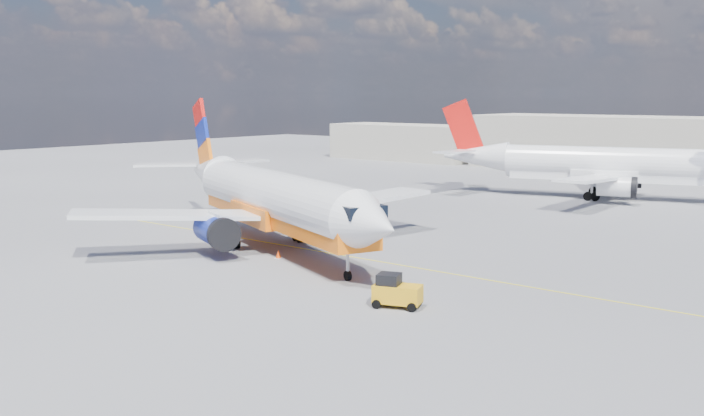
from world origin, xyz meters
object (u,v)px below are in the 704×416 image
Objects in this scene: second_jet at (605,166)px; main_jet at (271,198)px; gse_tug at (396,291)px; traffic_cone at (278,254)px.

main_jet is at bearing -117.77° from second_jet.
second_jet is 12.54× the size of gse_tug.
main_jet is at bearing 141.12° from traffic_cone.
traffic_cone is at bearing -16.55° from main_jet.
main_jet is 42.99m from second_jet.
gse_tug is 4.67× the size of traffic_cone.
gse_tug is at bearing -19.65° from traffic_cone.
main_jet is 5.36m from traffic_cone.
second_jet is 45.19m from traffic_cone.
traffic_cone is (-5.17, -44.78, -3.27)m from second_jet.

